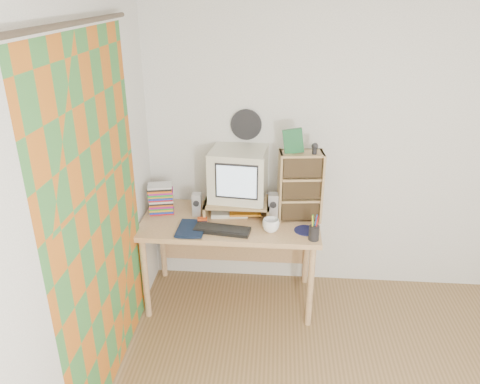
% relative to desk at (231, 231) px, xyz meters
% --- Properties ---
extents(back_wall, '(3.50, 0.00, 3.50)m').
position_rel_desk_xyz_m(back_wall, '(1.03, 0.31, 0.63)').
color(back_wall, white).
rests_on(back_wall, floor).
extents(left_wall, '(0.00, 3.50, 3.50)m').
position_rel_desk_xyz_m(left_wall, '(-0.72, -1.44, 0.63)').
color(left_wall, white).
rests_on(left_wall, floor).
extents(curtain, '(0.00, 2.20, 2.20)m').
position_rel_desk_xyz_m(curtain, '(-0.68, -0.96, 0.53)').
color(curtain, '#BF621A').
rests_on(curtain, left_wall).
extents(wall_disc, '(0.25, 0.02, 0.25)m').
position_rel_desk_xyz_m(wall_disc, '(0.10, 0.29, 0.81)').
color(wall_disc, black).
rests_on(wall_disc, back_wall).
extents(desk, '(1.40, 0.70, 0.75)m').
position_rel_desk_xyz_m(desk, '(0.00, 0.00, 0.00)').
color(desk, '#DDB177').
rests_on(desk, floor).
extents(monitor_riser, '(0.52, 0.30, 0.12)m').
position_rel_desk_xyz_m(monitor_riser, '(0.05, 0.04, 0.23)').
color(monitor_riser, tan).
rests_on(monitor_riser, desk).
extents(crt_monitor, '(0.47, 0.47, 0.41)m').
position_rel_desk_xyz_m(crt_monitor, '(0.05, 0.09, 0.46)').
color(crt_monitor, beige).
rests_on(crt_monitor, monitor_riser).
extents(speaker_left, '(0.07, 0.07, 0.19)m').
position_rel_desk_xyz_m(speaker_left, '(-0.27, -0.01, 0.23)').
color(speaker_left, '#BCBBC1').
rests_on(speaker_left, desk).
extents(speaker_right, '(0.08, 0.08, 0.21)m').
position_rel_desk_xyz_m(speaker_right, '(0.34, -0.01, 0.24)').
color(speaker_right, '#BCBBC1').
rests_on(speaker_right, desk).
extents(keyboard, '(0.44, 0.20, 0.03)m').
position_rel_desk_xyz_m(keyboard, '(-0.04, -0.26, 0.15)').
color(keyboard, black).
rests_on(keyboard, desk).
extents(dvd_stack, '(0.22, 0.17, 0.27)m').
position_rel_desk_xyz_m(dvd_stack, '(-0.57, 0.03, 0.27)').
color(dvd_stack, brown).
rests_on(dvd_stack, desk).
extents(cd_rack, '(0.35, 0.21, 0.55)m').
position_rel_desk_xyz_m(cd_rack, '(0.54, 0.01, 0.41)').
color(cd_rack, tan).
rests_on(cd_rack, desk).
extents(mug, '(0.15, 0.15, 0.10)m').
position_rel_desk_xyz_m(mug, '(0.33, -0.23, 0.18)').
color(mug, white).
rests_on(mug, desk).
extents(diary, '(0.26, 0.19, 0.05)m').
position_rel_desk_xyz_m(diary, '(-0.38, -0.26, 0.16)').
color(diary, '#0E1A35').
rests_on(diary, desk).
extents(mousepad, '(0.22, 0.22, 0.00)m').
position_rel_desk_xyz_m(mousepad, '(0.59, -0.20, 0.14)').
color(mousepad, '#111038').
rests_on(mousepad, desk).
extents(pen_cup, '(0.08, 0.08, 0.15)m').
position_rel_desk_xyz_m(pen_cup, '(0.64, -0.33, 0.21)').
color(pen_cup, black).
rests_on(pen_cup, desk).
extents(papers, '(0.31, 0.24, 0.04)m').
position_rel_desk_xyz_m(papers, '(0.03, 0.06, 0.15)').
color(papers, silver).
rests_on(papers, desk).
extents(red_box, '(0.08, 0.06, 0.04)m').
position_rel_desk_xyz_m(red_box, '(-0.21, -0.13, 0.15)').
color(red_box, '#C33D14').
rests_on(red_box, desk).
extents(game_box, '(0.15, 0.04, 0.19)m').
position_rel_desk_xyz_m(game_box, '(0.47, -0.01, 0.78)').
color(game_box, '#18562D').
rests_on(game_box, cd_rack).
extents(webcam, '(0.05, 0.05, 0.09)m').
position_rel_desk_xyz_m(webcam, '(0.63, -0.02, 0.73)').
color(webcam, black).
rests_on(webcam, cd_rack).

